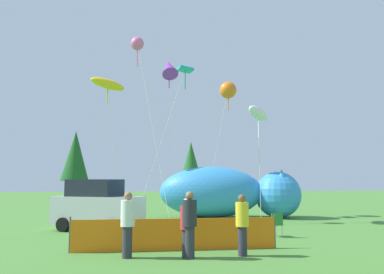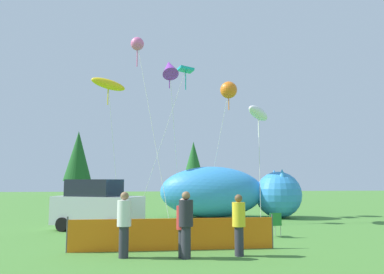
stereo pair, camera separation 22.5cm
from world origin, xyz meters
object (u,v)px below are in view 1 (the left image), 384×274
object	(u,v)px
kite_purple_delta	(169,68)
folding_chair	(275,223)
kite_teal_diamond	(184,73)
kite_white_ghost	(258,114)
parked_car	(98,206)
spectator_in_grey_shirt	(190,222)
kite_pink_octopus	(138,45)
spectator_in_blue_shirt	(186,225)
kite_orange_flower	(228,90)
spectator_in_white_shirt	(128,222)
inflatable_cat	(227,194)
spectator_in_yellow_shirt	(242,222)
kite_yellow_hero	(108,84)

from	to	relation	value
kite_purple_delta	folding_chair	bearing A→B (deg)	-66.63
kite_teal_diamond	folding_chair	bearing A→B (deg)	-73.36
folding_chair	kite_white_ghost	world-z (taller)	kite_white_ghost
parked_car	kite_purple_delta	distance (m)	10.28
spectator_in_grey_shirt	kite_purple_delta	distance (m)	14.29
kite_pink_octopus	spectator_in_grey_shirt	bearing A→B (deg)	-79.90
spectator_in_blue_shirt	kite_orange_flower	size ratio (longest dim) A/B	0.20
parked_car	spectator_in_grey_shirt	distance (m)	7.19
kite_teal_diamond	kite_pink_octopus	bearing A→B (deg)	-136.26
spectator_in_white_shirt	kite_white_ghost	xyz separation A→B (m)	(6.63, 8.28, 4.76)
inflatable_cat	spectator_in_white_shirt	xyz separation A→B (m)	(-5.43, -10.92, -0.37)
spectator_in_blue_shirt	kite_white_ghost	world-z (taller)	kite_white_ghost
kite_purple_delta	kite_pink_octopus	size ratio (longest dim) A/B	0.99
parked_car	spectator_in_grey_shirt	xyz separation A→B (m)	(3.25, -6.41, -0.06)
spectator_in_blue_shirt	kite_teal_diamond	xyz separation A→B (m)	(1.33, 12.04, 8.05)
spectator_in_yellow_shirt	kite_yellow_hero	size ratio (longest dim) A/B	0.20
spectator_in_blue_shirt	kite_teal_diamond	distance (m)	14.54
inflatable_cat	kite_orange_flower	world-z (taller)	kite_orange_flower
spectator_in_white_shirt	kite_yellow_hero	distance (m)	14.07
kite_white_ghost	kite_pink_octopus	bearing A→B (deg)	173.34
folding_chair	spectator_in_grey_shirt	world-z (taller)	spectator_in_grey_shirt
spectator_in_yellow_shirt	kite_yellow_hero	distance (m)	15.01
spectator_in_white_shirt	kite_orange_flower	xyz separation A→B (m)	(5.88, 12.09, 6.96)
spectator_in_yellow_shirt	kite_teal_diamond	world-z (taller)	kite_teal_diamond
kite_orange_flower	kite_yellow_hero	world-z (taller)	kite_yellow_hero
parked_car	kite_white_ghost	size ratio (longest dim) A/B	0.66
parked_car	kite_purple_delta	bearing A→B (deg)	83.15
inflatable_cat	kite_white_ghost	world-z (taller)	kite_white_ghost
kite_purple_delta	kite_teal_diamond	distance (m)	1.06
parked_car	kite_orange_flower	distance (m)	11.75
kite_white_ghost	kite_yellow_hero	xyz separation A→B (m)	(-8.38, 3.77, 2.30)
kite_purple_delta	kite_yellow_hero	distance (m)	3.94
spectator_in_white_shirt	kite_yellow_hero	bearing A→B (deg)	98.27
spectator_in_blue_shirt	kite_teal_diamond	bearing A→B (deg)	83.69
spectator_in_blue_shirt	spectator_in_grey_shirt	world-z (taller)	spectator_in_grey_shirt
folding_chair	kite_pink_octopus	size ratio (longest dim) A/B	0.09
spectator_in_yellow_shirt	kite_orange_flower	distance (m)	14.35
parked_car	kite_purple_delta	xyz separation A→B (m)	(3.52, 5.37, 8.03)
parked_car	kite_orange_flower	xyz separation A→B (m)	(7.38, 6.00, 6.90)
inflatable_cat	kite_yellow_hero	size ratio (longest dim) A/B	0.98
inflatable_cat	kite_yellow_hero	world-z (taller)	kite_yellow_hero
kite_teal_diamond	kite_orange_flower	bearing A→B (deg)	5.07
parked_car	spectator_in_blue_shirt	size ratio (longest dim) A/B	2.51
kite_orange_flower	kite_purple_delta	world-z (taller)	kite_purple_delta
folding_chair	spectator_in_grey_shirt	xyz separation A→B (m)	(-3.83, -3.54, 0.47)
kite_purple_delta	kite_pink_octopus	bearing A→B (deg)	-128.65
folding_chair	spectator_in_blue_shirt	bearing A→B (deg)	121.60
spectator_in_grey_shirt	kite_purple_delta	xyz separation A→B (m)	(0.27, 11.78, 8.08)
spectator_in_white_shirt	kite_purple_delta	distance (m)	14.17
spectator_in_yellow_shirt	spectator_in_white_shirt	bearing A→B (deg)	177.19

